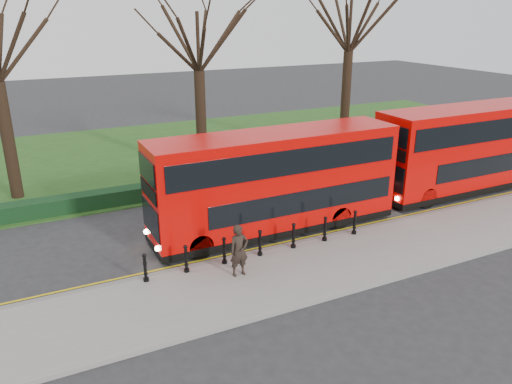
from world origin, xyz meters
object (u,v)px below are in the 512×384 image
bus_lead (276,183)px  pedestrian (239,251)px  bollard_row (260,243)px  bus_rear (472,148)px

bus_lead → pedestrian: 4.57m
bus_lead → pedestrian: bus_lead is taller
bollard_row → bus_rear: bus_rear is taller
bus_lead → pedestrian: (-3.12, -3.16, -1.07)m
bollard_row → pedestrian: bearing=-142.4°
bus_lead → pedestrian: size_ratio=5.70×
bollard_row → pedestrian: pedestrian is taller
bollard_row → bus_lead: (1.79, 2.13, 1.51)m
bus_rear → pedestrian: size_ratio=5.86×
pedestrian → bollard_row: bearing=35.9°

